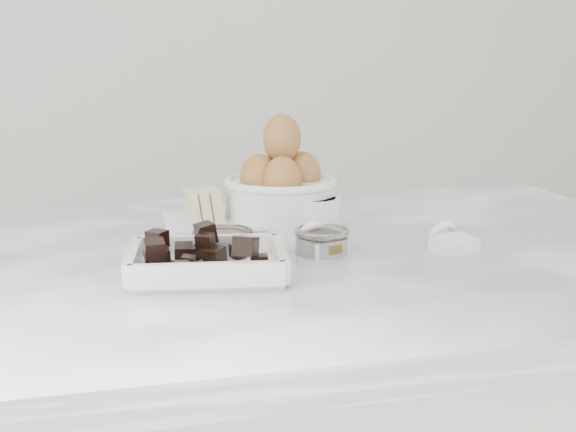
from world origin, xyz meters
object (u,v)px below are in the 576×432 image
object	(u,v)px
vanilla_spoon	(320,242)
honey_bowl	(322,240)
butter_plate	(211,216)
chocolate_dish	(207,258)
zest_bowl	(223,242)
egg_bowl	(281,188)
salt_spoon	(451,241)
sugar_ramekin	(314,212)

from	to	relation	value
vanilla_spoon	honey_bowl	bearing A→B (deg)	-64.30
butter_plate	chocolate_dish	bearing A→B (deg)	-100.33
butter_plate	zest_bowl	size ratio (longest dim) A/B	1.89
honey_bowl	vanilla_spoon	distance (m)	0.00
egg_bowl	honey_bowl	world-z (taller)	egg_bowl
zest_bowl	salt_spoon	world-z (taller)	salt_spoon
chocolate_dish	sugar_ramekin	size ratio (longest dim) A/B	2.57
chocolate_dish	egg_bowl	size ratio (longest dim) A/B	1.18
chocolate_dish	salt_spoon	distance (m)	0.34
honey_bowl	salt_spoon	size ratio (longest dim) A/B	1.04
chocolate_dish	salt_spoon	xyz separation A→B (m)	(0.34, 0.03, -0.01)
sugar_ramekin	salt_spoon	distance (m)	0.22
chocolate_dish	vanilla_spoon	distance (m)	0.18
butter_plate	sugar_ramekin	xyz separation A→B (m)	(0.15, -0.05, 0.01)
egg_bowl	salt_spoon	distance (m)	0.29
butter_plate	egg_bowl	bearing A→B (deg)	3.45
egg_bowl	salt_spoon	size ratio (longest dim) A/B	2.46
sugar_ramekin	honey_bowl	size ratio (longest dim) A/B	1.08
honey_bowl	chocolate_dish	bearing A→B (deg)	-157.43
butter_plate	salt_spoon	distance (m)	0.36
butter_plate	sugar_ramekin	distance (m)	0.16
salt_spoon	honey_bowl	bearing A→B (deg)	168.46
salt_spoon	chocolate_dish	bearing A→B (deg)	-174.28
chocolate_dish	egg_bowl	world-z (taller)	egg_bowl
vanilla_spoon	zest_bowl	bearing A→B (deg)	174.75
butter_plate	vanilla_spoon	distance (m)	0.21
chocolate_dish	egg_bowl	bearing A→B (deg)	58.37
chocolate_dish	sugar_ramekin	world-z (taller)	chocolate_dish
vanilla_spoon	salt_spoon	bearing A→B (deg)	-12.56
vanilla_spoon	salt_spoon	xyz separation A→B (m)	(0.17, -0.04, -0.00)
sugar_ramekin	vanilla_spoon	distance (m)	0.13
chocolate_dish	egg_bowl	distance (m)	0.30
egg_bowl	zest_bowl	distance (m)	0.21
butter_plate	honey_bowl	bearing A→B (deg)	-55.78
zest_bowl	sugar_ramekin	bearing A→B (deg)	36.35
egg_bowl	salt_spoon	xyz separation A→B (m)	(0.18, -0.22, -0.04)
salt_spoon	zest_bowl	bearing A→B (deg)	170.52
chocolate_dish	sugar_ramekin	bearing A→B (deg)	46.12
zest_bowl	vanilla_spoon	size ratio (longest dim) A/B	1.02
chocolate_dish	butter_plate	bearing A→B (deg)	79.67
egg_bowl	zest_bowl	xyz separation A→B (m)	(-0.12, -0.17, -0.04)
honey_bowl	salt_spoon	xyz separation A→B (m)	(0.17, -0.04, -0.00)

